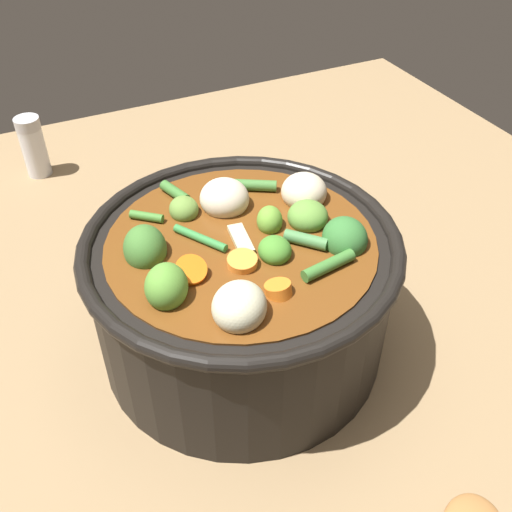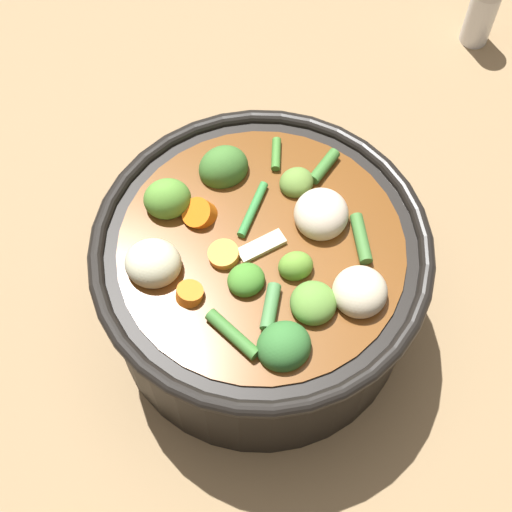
{
  "view_description": "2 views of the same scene",
  "coord_description": "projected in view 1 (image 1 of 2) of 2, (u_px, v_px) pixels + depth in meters",
  "views": [
    {
      "loc": [
        -0.36,
        0.16,
        0.44
      ],
      "look_at": [
        -0.01,
        -0.01,
        0.12
      ],
      "focal_mm": 41.43,
      "sensor_mm": 36.0,
      "label": 1
    },
    {
      "loc": [
        -0.19,
        -0.24,
        0.67
      ],
      "look_at": [
        -0.0,
        0.0,
        0.12
      ],
      "focal_mm": 54.33,
      "sensor_mm": 36.0,
      "label": 2
    }
  ],
  "objects": [
    {
      "name": "salt_shaker",
      "position": [
        33.0,
        146.0,
        0.8
      ],
      "size": [
        0.03,
        0.03,
        0.08
      ],
      "color": "silver",
      "rests_on": "ground_plane"
    },
    {
      "name": "cooking_pot",
      "position": [
        242.0,
        290.0,
        0.54
      ],
      "size": [
        0.28,
        0.28,
        0.15
      ],
      "color": "black",
      "rests_on": "ground_plane"
    },
    {
      "name": "ground_plane",
      "position": [
        243.0,
        342.0,
        0.59
      ],
      "size": [
        1.1,
        1.1,
        0.0
      ],
      "primitive_type": "plane",
      "color": "#8C704C"
    }
  ]
}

